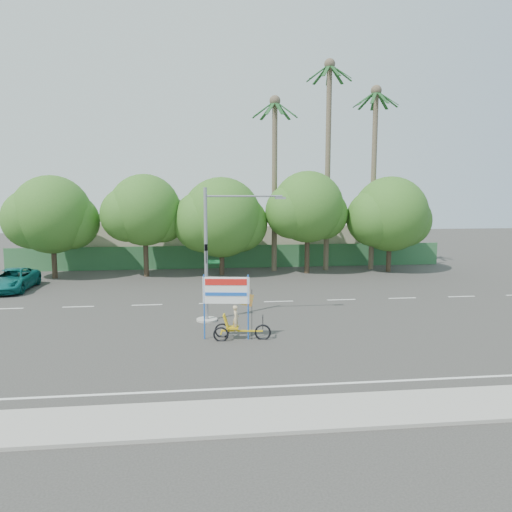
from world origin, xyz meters
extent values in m
plane|color=#33302D|center=(0.00, 0.00, 0.00)|extent=(120.00, 120.00, 0.00)
cube|color=gray|center=(0.00, -7.50, 0.06)|extent=(50.00, 2.40, 0.12)
cube|color=#336B3D|center=(0.00, 21.50, 1.00)|extent=(38.00, 0.08, 2.00)
cube|color=#B5AC90|center=(-10.00, 26.00, 2.00)|extent=(12.00, 8.00, 4.00)
cube|color=#B5AC90|center=(8.00, 26.00, 1.80)|extent=(14.00, 8.00, 3.60)
cylinder|color=#473828|center=(-14.00, 18.00, 1.76)|extent=(0.40, 0.40, 3.52)
sphere|color=#235619|center=(-14.00, 18.00, 4.96)|extent=(6.00, 6.00, 6.00)
sphere|color=#235619|center=(-12.65, 18.30, 4.40)|extent=(4.32, 4.32, 4.32)
sphere|color=#235619|center=(-15.35, 17.75, 4.64)|extent=(4.56, 4.56, 4.56)
cylinder|color=#473828|center=(-7.00, 18.00, 1.87)|extent=(0.40, 0.40, 3.74)
sphere|color=#235619|center=(-7.00, 18.00, 5.27)|extent=(5.60, 5.60, 5.60)
sphere|color=#235619|center=(-5.74, 18.30, 4.68)|extent=(4.03, 4.03, 4.03)
sphere|color=#235619|center=(-8.26, 17.75, 4.93)|extent=(4.26, 4.26, 4.26)
cylinder|color=#473828|center=(-1.00, 18.00, 1.65)|extent=(0.40, 0.40, 3.30)
sphere|color=#235619|center=(-1.00, 18.00, 4.65)|extent=(6.40, 6.40, 6.40)
sphere|color=#235619|center=(0.44, 18.30, 4.12)|extent=(4.61, 4.61, 4.61)
sphere|color=#235619|center=(-2.44, 17.75, 4.35)|extent=(4.86, 4.86, 4.86)
cylinder|color=#473828|center=(6.00, 18.00, 1.94)|extent=(0.40, 0.40, 3.87)
sphere|color=#235619|center=(6.00, 18.00, 5.46)|extent=(5.80, 5.80, 5.80)
sphere|color=#235619|center=(7.30, 18.30, 4.84)|extent=(4.18, 4.18, 4.18)
sphere|color=#235619|center=(4.70, 17.75, 5.10)|extent=(4.41, 4.41, 4.41)
cylinder|color=#473828|center=(13.00, 18.00, 1.72)|extent=(0.40, 0.40, 3.43)
sphere|color=#235619|center=(13.00, 18.00, 4.84)|extent=(6.20, 6.20, 6.20)
sphere|color=#235619|center=(14.39, 18.30, 4.29)|extent=(4.46, 4.46, 4.46)
sphere|color=#235619|center=(11.61, 17.75, 4.52)|extent=(4.71, 4.71, 4.71)
cylinder|color=#70604C|center=(8.00, 19.50, 8.50)|extent=(0.44, 0.44, 17.00)
sphere|color=#70604C|center=(8.00, 19.50, 17.00)|extent=(0.90, 0.90, 0.90)
cube|color=#1C4C21|center=(8.94, 19.50, 16.34)|extent=(1.91, 0.28, 1.36)
cube|color=#1C4C21|center=(8.72, 20.11, 16.34)|extent=(1.65, 1.44, 1.36)
cube|color=#1C4C21|center=(8.16, 20.43, 16.34)|extent=(0.61, 1.93, 1.36)
cube|color=#1C4C21|center=(7.53, 20.32, 16.34)|extent=(1.20, 1.80, 1.36)
cube|color=#1C4C21|center=(7.11, 19.82, 16.34)|extent=(1.89, 0.92, 1.36)
cube|color=#1C4C21|center=(7.11, 19.18, 16.34)|extent=(1.89, 0.92, 1.36)
cube|color=#1C4C21|center=(7.53, 18.68, 16.34)|extent=(1.20, 1.80, 1.36)
cube|color=#1C4C21|center=(8.16, 18.57, 16.34)|extent=(0.61, 1.93, 1.36)
cube|color=#1C4C21|center=(8.72, 18.89, 16.34)|extent=(1.65, 1.44, 1.36)
cylinder|color=#70604C|center=(12.00, 19.50, 7.50)|extent=(0.44, 0.44, 15.00)
sphere|color=#70604C|center=(12.00, 19.50, 15.00)|extent=(0.90, 0.90, 0.90)
cube|color=#1C4C21|center=(12.94, 19.50, 14.34)|extent=(1.91, 0.28, 1.36)
cube|color=#1C4C21|center=(12.72, 20.11, 14.34)|extent=(1.65, 1.44, 1.36)
cube|color=#1C4C21|center=(12.16, 20.43, 14.34)|extent=(0.61, 1.93, 1.36)
cube|color=#1C4C21|center=(11.53, 20.32, 14.34)|extent=(1.20, 1.80, 1.36)
cube|color=#1C4C21|center=(11.11, 19.82, 14.34)|extent=(1.89, 0.92, 1.36)
cube|color=#1C4C21|center=(11.11, 19.18, 14.34)|extent=(1.89, 0.92, 1.36)
cube|color=#1C4C21|center=(11.53, 18.68, 14.34)|extent=(1.20, 1.80, 1.36)
cube|color=#1C4C21|center=(12.16, 18.57, 14.34)|extent=(0.61, 1.93, 1.36)
cube|color=#1C4C21|center=(12.72, 18.89, 14.34)|extent=(1.65, 1.44, 1.36)
cylinder|color=#70604C|center=(3.50, 19.50, 7.00)|extent=(0.44, 0.44, 14.00)
sphere|color=#70604C|center=(3.50, 19.50, 14.00)|extent=(0.90, 0.90, 0.90)
cube|color=#1C4C21|center=(4.44, 19.50, 13.34)|extent=(1.91, 0.28, 1.36)
cube|color=#1C4C21|center=(4.22, 20.11, 13.34)|extent=(1.65, 1.44, 1.36)
cube|color=#1C4C21|center=(3.66, 20.43, 13.34)|extent=(0.61, 1.93, 1.36)
cube|color=#1C4C21|center=(3.03, 20.32, 13.34)|extent=(1.20, 1.80, 1.36)
cube|color=#1C4C21|center=(2.61, 19.82, 13.34)|extent=(1.89, 0.92, 1.36)
cube|color=#1C4C21|center=(2.61, 19.18, 13.34)|extent=(1.89, 0.92, 1.36)
cube|color=#1C4C21|center=(3.03, 18.68, 13.34)|extent=(1.20, 1.80, 1.36)
cube|color=#1C4C21|center=(3.66, 18.57, 13.34)|extent=(0.61, 1.93, 1.36)
cube|color=#1C4C21|center=(4.22, 18.89, 13.34)|extent=(1.65, 1.44, 1.36)
cylinder|color=gray|center=(-2.50, 4.00, 0.05)|extent=(1.10, 1.10, 0.10)
cylinder|color=gray|center=(-2.50, 4.00, 3.50)|extent=(0.18, 0.18, 7.00)
cylinder|color=gray|center=(-0.50, 4.00, 6.55)|extent=(4.00, 0.10, 0.10)
cube|color=gray|center=(1.40, 4.00, 6.45)|extent=(0.55, 0.20, 0.12)
imported|color=black|center=(-2.50, 3.78, 3.60)|extent=(0.16, 0.20, 1.00)
cube|color=#14662D|center=(-2.15, 4.00, 3.15)|extent=(0.70, 0.04, 0.18)
torus|color=black|center=(0.01, 0.36, 0.34)|extent=(0.77, 0.20, 0.76)
torus|color=black|center=(-1.84, 0.94, 0.32)|extent=(0.72, 0.18, 0.71)
torus|color=black|center=(-1.93, 0.32, 0.32)|extent=(0.72, 0.18, 0.71)
cube|color=gold|center=(-0.94, 0.49, 0.41)|extent=(1.91, 0.34, 0.07)
cube|color=gold|center=(-1.89, 0.63, 0.34)|extent=(0.16, 0.68, 0.06)
cube|color=gold|center=(-1.39, 0.56, 0.56)|extent=(0.62, 0.55, 0.07)
cube|color=gold|center=(-1.69, 0.60, 0.88)|extent=(0.32, 0.50, 0.61)
cylinder|color=black|center=(0.01, 0.36, 0.79)|extent=(0.04, 0.04, 0.62)
cube|color=black|center=(0.01, 0.36, 1.09)|extent=(0.12, 0.51, 0.05)
imported|color=#CCB284|center=(-1.22, 0.53, 0.99)|extent=(0.35, 0.48, 1.22)
cylinder|color=blue|center=(-2.67, 0.74, 1.52)|extent=(0.07, 0.07, 3.04)
cylinder|color=blue|center=(-0.66, 0.45, 1.52)|extent=(0.07, 0.07, 3.04)
cube|color=white|center=(-1.66, 0.60, 2.31)|extent=(2.13, 0.36, 1.24)
cube|color=red|center=(-1.67, 0.56, 2.70)|extent=(1.90, 0.29, 0.29)
cube|color=blue|center=(-1.67, 0.56, 2.14)|extent=(1.90, 0.29, 0.16)
cylinder|color=black|center=(-0.49, 0.43, 1.18)|extent=(0.03, 0.03, 2.37)
cube|color=red|center=(-0.88, 0.48, 1.92)|extent=(0.99, 0.16, 0.74)
imported|color=#0D615E|center=(-15.59, 13.53, 0.73)|extent=(2.50, 5.32, 1.47)
camera|label=1|loc=(-2.93, -21.82, 6.95)|focal=35.00mm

